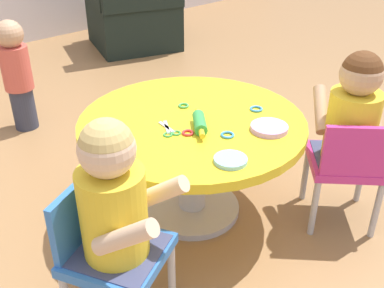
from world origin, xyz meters
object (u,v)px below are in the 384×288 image
craft_table (192,141)px  child_chair_left (109,250)px  seated_child_left (113,197)px  rolling_pin (200,123)px  toddler_standing (17,73)px  craft_scissors (170,131)px  seated_child_right (354,112)px  armchair_dark (135,13)px  child_chair_right (347,164)px

craft_table → child_chair_left: (-0.60, -0.28, -0.07)m
seated_child_left → rolling_pin: size_ratio=2.58×
seated_child_left → toddler_standing: bearing=77.6°
craft_table → craft_scissors: size_ratio=6.77×
child_chair_left → seated_child_right: size_ratio=1.05×
seated_child_right → armchair_dark: bearing=74.5°
seated_child_right → toddler_standing: bearing=111.6°
seated_child_left → child_chair_left: bearing=117.6°
craft_table → armchair_dark: armchair_dark is taller
child_chair_left → toddler_standing: bearing=76.7°
rolling_pin → craft_table: bearing=70.5°
seated_child_right → toddler_standing: 1.91m
toddler_standing → child_chair_right: bearing=-69.5°
craft_scissors → toddler_standing: bearing=93.9°
seated_child_left → armchair_dark: bearing=54.1°
child_chair_right → rolling_pin: (-0.47, 0.41, 0.20)m
child_chair_right → toddler_standing: bearing=110.5°
seated_child_left → armchair_dark: armchair_dark is taller
craft_scissors → child_chair_left: bearing=-151.4°
craft_scissors → seated_child_left: bearing=-147.1°
toddler_standing → rolling_pin: size_ratio=3.40×
craft_table → toddler_standing: bearing=99.9°
seated_child_right → rolling_pin: 0.63m
craft_table → seated_child_left: bearing=-152.0°
child_chair_left → child_chair_right: size_ratio=1.00×
child_chair_right → craft_scissors: bearing=141.2°
child_chair_left → toddler_standing: toddler_standing is taller
seated_child_right → craft_scissors: size_ratio=3.59×
craft_scissors → craft_table: bearing=9.2°
child_chair_left → armchair_dark: 3.02m
toddler_standing → craft_scissors: toddler_standing is taller
craft_table → armchair_dark: size_ratio=1.07×
craft_table → seated_child_right: bearing=-44.4°
craft_table → craft_scissors: bearing=-170.8°
craft_table → seated_child_left: (-0.58, -0.31, 0.16)m
seated_child_left → rolling_pin: seated_child_left is taller
seated_child_right → craft_scissors: (-0.61, 0.44, -0.05)m
seated_child_left → craft_scissors: bearing=32.9°
child_chair_right → armchair_dark: bearing=74.1°
toddler_standing → armchair_dark: bearing=30.5°
child_chair_right → craft_scissors: 0.77m
child_chair_right → toddler_standing: size_ratio=0.80×
toddler_standing → rolling_pin: 1.41m
seated_child_right → craft_table: bearing=135.6°
craft_scissors → child_chair_right: bearing=-38.8°
craft_table → rolling_pin: 0.15m
craft_table → craft_scissors: 0.18m
child_chair_right → armchair_dark: armchair_dark is taller
armchair_dark → craft_table: bearing=-119.1°
seated_child_left → child_chair_right: bearing=-9.9°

